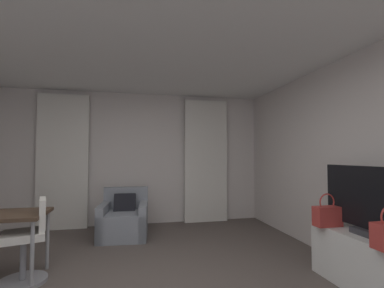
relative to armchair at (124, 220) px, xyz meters
name	(u,v)px	position (x,y,z in m)	size (l,w,h in m)	color
wall_window	(138,158)	(0.24, 0.83, 1.03)	(5.12, 0.06, 2.60)	silver
wall_right	(375,160)	(2.77, -2.20, 1.03)	(0.06, 6.12, 2.60)	silver
ceiling	(145,19)	(0.24, -2.20, 2.36)	(5.12, 6.12, 0.06)	white
curtain_left_panel	(63,161)	(-1.14, 0.70, 0.98)	(0.90, 0.06, 2.50)	silver
curtain_right_panel	(206,161)	(1.61, 0.70, 0.98)	(0.90, 0.06, 2.50)	silver
armchair	(124,220)	(0.00, 0.00, 0.00)	(0.83, 0.87, 0.79)	gray
desk_chair	(28,245)	(-0.96, -1.45, 0.12)	(0.50, 0.50, 0.88)	gray
tv_console	(369,263)	(2.45, -2.40, 0.00)	(0.46, 1.14, 0.56)	white
tv_flatscreen	(371,203)	(2.45, -2.45, 0.61)	(0.20, 1.16, 0.69)	#333338
handbag_primary	(327,215)	(2.29, -2.02, 0.40)	(0.30, 0.14, 0.37)	#B73833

